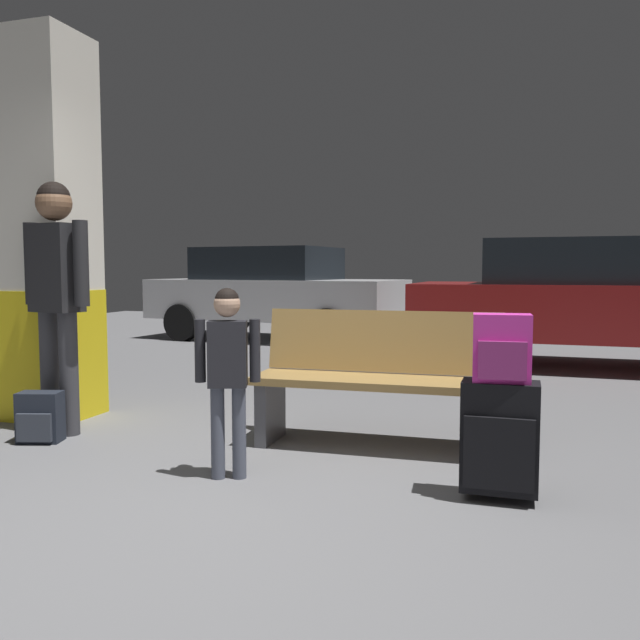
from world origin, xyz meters
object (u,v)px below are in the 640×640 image
object	(u,v)px
backpack_bright	(502,349)
parked_car_near	(588,299)
parked_car_far	(274,291)
adult	(56,279)
bench	(377,380)
structural_pillar	(51,231)
backpack_dark_floor	(40,418)
child	(227,362)
suitcase	(500,438)

from	to	relation	value
backpack_bright	parked_car_near	distance (m)	4.99
parked_car_near	parked_car_far	distance (m)	4.95
parked_car_far	adult	bearing A→B (deg)	-82.82
adult	parked_car_far	xyz separation A→B (m)	(-0.78, 6.19, -0.29)
bench	parked_car_far	world-z (taller)	parked_car_far
structural_pillar	backpack_dark_floor	world-z (taller)	structural_pillar
backpack_bright	parked_car_near	world-z (taller)	parked_car_near
backpack_bright	child	distance (m)	1.46
child	structural_pillar	bearing A→B (deg)	153.38
bench	parked_car_far	distance (m)	6.58
structural_pillar	parked_car_near	distance (m)	5.89
structural_pillar	adult	bearing A→B (deg)	-47.67
structural_pillar	bench	distance (m)	2.80
structural_pillar	backpack_dark_floor	xyz separation A→B (m)	(0.42, -0.67, -1.29)
child	backpack_dark_floor	xyz separation A→B (m)	(-1.54, 0.31, -0.49)
adult	backpack_dark_floor	size ratio (longest dim) A/B	5.21
backpack_bright	backpack_dark_floor	xyz separation A→B (m)	(-3.00, 0.22, -0.60)
adult	backpack_dark_floor	xyz separation A→B (m)	(0.03, -0.25, -0.93)
bench	backpack_dark_floor	size ratio (longest dim) A/B	4.75
suitcase	backpack_dark_floor	world-z (taller)	suitcase
suitcase	backpack_bright	world-z (taller)	backpack_bright
structural_pillar	adult	world-z (taller)	structural_pillar
backpack_dark_floor	bench	bearing A→B (deg)	15.01
adult	parked_car_far	distance (m)	6.25
suitcase	parked_car_far	xyz separation A→B (m)	(-3.81, 6.66, 0.48)
bench	suitcase	size ratio (longest dim) A/B	2.67
bench	backpack_bright	world-z (taller)	backpack_bright
structural_pillar	parked_car_far	bearing A→B (deg)	93.91
adult	parked_car_near	xyz separation A→B (m)	(3.86, 4.45, -0.29)
suitcase	parked_car_near	world-z (taller)	parked_car_near
suitcase	backpack_dark_floor	xyz separation A→B (m)	(-3.00, 0.22, -0.15)
parked_car_far	child	bearing A→B (deg)	-70.78
suitcase	parked_car_far	distance (m)	7.68
structural_pillar	backpack_bright	world-z (taller)	structural_pillar
structural_pillar	child	distance (m)	2.33
backpack_bright	child	world-z (taller)	child
suitcase	child	xyz separation A→B (m)	(-1.45, -0.09, 0.33)
bench	adult	distance (m)	2.34
suitcase	parked_car_near	bearing A→B (deg)	80.44
backpack_dark_floor	parked_car_near	world-z (taller)	parked_car_near
child	parked_car_near	xyz separation A→B (m)	(2.28, 5.01, 0.15)
adult	child	bearing A→B (deg)	-19.54
backpack_bright	child	size ratio (longest dim) A/B	0.32
suitcase	backpack_bright	size ratio (longest dim) A/B	1.78
bench	backpack_bright	distance (m)	1.19
structural_pillar	parked_car_far	size ratio (longest dim) A/B	0.69
adult	parked_car_far	bearing A→B (deg)	97.18
backpack_bright	backpack_dark_floor	size ratio (longest dim) A/B	1.00
adult	parked_car_near	distance (m)	5.90
structural_pillar	parked_car_far	distance (m)	5.82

